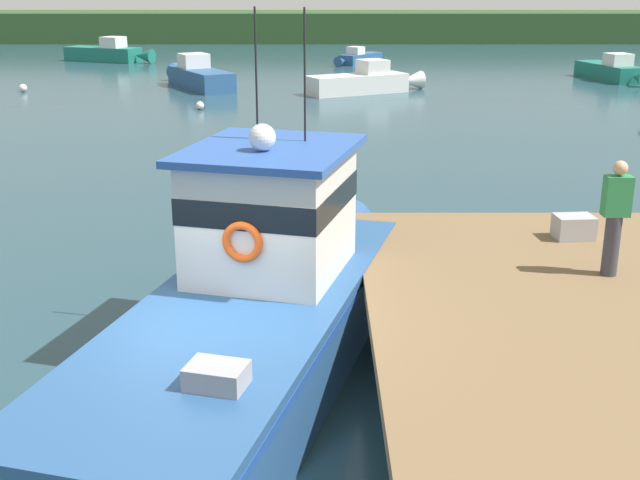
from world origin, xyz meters
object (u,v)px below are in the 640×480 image
moored_boat_mid_harbor (108,53)px  mooring_buoy_spare_mooring (199,105)px  moored_boat_far_right (612,71)px  moored_boat_near_channel (365,82)px  main_fishing_boat (257,301)px  moored_boat_far_left (197,76)px  crate_stack_near_edge (573,227)px  moored_boat_off_the_point (358,58)px  deckhand_by_the_boat (614,216)px  mooring_buoy_outer (23,88)px

moored_boat_mid_harbor → mooring_buoy_spare_mooring: moored_boat_mid_harbor is taller
moored_boat_far_right → moored_boat_near_channel: bearing=-160.4°
moored_boat_mid_harbor → moored_boat_far_right: 30.62m
main_fishing_boat → moored_boat_mid_harbor: size_ratio=1.60×
moored_boat_mid_harbor → main_fishing_boat: bearing=-73.5°
moored_boat_far_left → main_fishing_boat: bearing=-80.3°
crate_stack_near_edge → moored_boat_off_the_point: crate_stack_near_edge is taller
moored_boat_mid_harbor → mooring_buoy_spare_mooring: bearing=-66.5°
crate_stack_near_edge → moored_boat_far_left: (-10.08, 28.08, -0.84)m
deckhand_by_the_boat → moored_boat_far_left: bearing=108.7°
deckhand_by_the_boat → mooring_buoy_spare_mooring: size_ratio=4.83×
deckhand_by_the_boat → mooring_buoy_spare_mooring: deckhand_by_the_boat is taller
moored_boat_off_the_point → mooring_buoy_outer: 20.99m
main_fishing_boat → moored_boat_far_left: size_ratio=1.63×
crate_stack_near_edge → moored_boat_far_left: moored_boat_far_left is taller
moored_boat_mid_harbor → moored_boat_far_left: (7.55, -12.75, 0.01)m
moored_boat_far_right → mooring_buoy_spare_mooring: 22.53m
main_fishing_boat → mooring_buoy_outer: main_fishing_boat is taller
moored_boat_near_channel → mooring_buoy_outer: (-16.19, 0.34, -0.34)m
crate_stack_near_edge → moored_boat_mid_harbor: moored_boat_mid_harbor is taller
moored_boat_near_channel → mooring_buoy_outer: bearing=178.8°
moored_boat_far_left → mooring_buoy_spare_mooring: 7.19m
deckhand_by_the_boat → moored_boat_far_right: 34.41m
crate_stack_near_edge → moored_boat_near_channel: (-1.93, 26.07, -0.87)m
moored_boat_mid_harbor → moored_boat_off_the_point: bearing=-5.0°
moored_boat_mid_harbor → crate_stack_near_edge: bearing=-66.6°
mooring_buoy_outer → moored_boat_near_channel: bearing=-1.2°
crate_stack_near_edge → mooring_buoy_spare_mooring: 22.85m
moored_boat_far_right → moored_boat_off_the_point: (-12.96, 8.63, -0.12)m
moored_boat_mid_harbor → moored_boat_far_right: moored_boat_mid_harbor is taller
main_fishing_boat → moored_boat_far_right: bearing=63.8°
moored_boat_mid_harbor → moored_boat_near_channel: 21.54m
main_fishing_boat → moored_boat_near_channel: main_fishing_boat is taller
moored_boat_off_the_point → mooring_buoy_outer: moored_boat_off_the_point is taller
moored_boat_mid_harbor → moored_boat_near_channel: bearing=-43.2°
moored_boat_far_left → mooring_buoy_spare_mooring: size_ratio=18.09×
main_fishing_boat → crate_stack_near_edge: main_fishing_boat is taller
main_fishing_boat → moored_boat_mid_harbor: (-12.74, 43.00, -0.46)m
main_fishing_boat → crate_stack_near_edge: size_ratio=16.55×
main_fishing_boat → mooring_buoy_outer: bearing=114.9°
crate_stack_near_edge → mooring_buoy_spare_mooring: bearing=113.2°
main_fishing_boat → moored_boat_far_left: (-5.19, 30.25, -0.46)m
crate_stack_near_edge → moored_boat_far_right: bearing=69.8°
moored_boat_off_the_point → mooring_buoy_spare_mooring: bearing=-111.6°
moored_boat_far_right → moored_boat_near_channel: moored_boat_near_channel is taller
main_fishing_boat → moored_boat_near_channel: 28.40m
main_fishing_boat → deckhand_by_the_boat: size_ratio=6.09×
moored_boat_far_left → moored_boat_mid_harbor: bearing=120.6°
main_fishing_boat → moored_boat_far_right: (16.19, 32.97, -0.51)m
moored_boat_mid_harbor → moored_boat_off_the_point: size_ratio=1.58×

